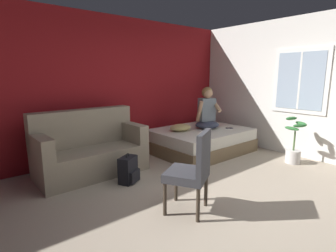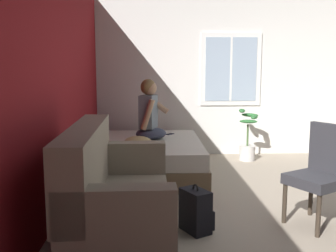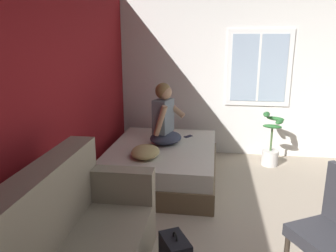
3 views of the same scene
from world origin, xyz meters
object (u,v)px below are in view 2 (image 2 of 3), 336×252
bed (150,157)px  throw_pillow (138,142)px  backpack (196,211)px  potted_plant (248,142)px  side_chair (321,171)px  couch (113,202)px  cell_phone (170,134)px  person_seated (150,115)px

bed → throw_pillow: size_ratio=4.07×
backpack → potted_plant: size_ratio=0.54×
side_chair → throw_pillow: size_ratio=2.04×
couch → throw_pillow: couch is taller
throw_pillow → cell_phone: bearing=-25.2°
side_chair → potted_plant: (2.67, 0.06, -0.23)m
bed → side_chair: bearing=-138.9°
potted_plant → throw_pillow: bearing=124.6°
side_chair → backpack: 1.27m
backpack → throw_pillow: throw_pillow is taller
bed → side_chair: 2.55m
cell_phone → potted_plant: 1.32m
side_chair → person_seated: size_ratio=1.12×
throw_pillow → cell_phone: throw_pillow is taller
backpack → potted_plant: bearing=-22.5°
throw_pillow → cell_phone: size_ratio=3.33×
bed → couch: 2.34m
bed → person_seated: person_seated is taller
throw_pillow → cell_phone: 1.09m
side_chair → backpack: (-0.13, 1.22, -0.34)m
bed → backpack: 2.08m
cell_phone → potted_plant: size_ratio=0.17×
cell_phone → side_chair: bearing=157.4°
bed → person_seated: size_ratio=2.23×
bed → throw_pillow: (-0.45, 0.15, 0.31)m
bed → throw_pillow: 0.56m
couch → person_seated: bearing=-6.8°
bed → potted_plant: size_ratio=2.30×
bed → backpack: size_ratio=4.26×
person_seated → backpack: bearing=-168.7°
bed → couch: couch is taller
person_seated → cell_phone: person_seated is taller
bed → cell_phone: cell_phone is taller
backpack → potted_plant: 3.03m
couch → throw_pillow: size_ratio=3.57×
couch → side_chair: 2.00m
couch → backpack: couch is taller
backpack → bed: bearing=12.3°
throw_pillow → cell_phone: (0.98, -0.46, -0.07)m
bed → couch: size_ratio=1.14×
couch → person_seated: person_seated is taller
couch → side_chair: bearing=-78.2°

